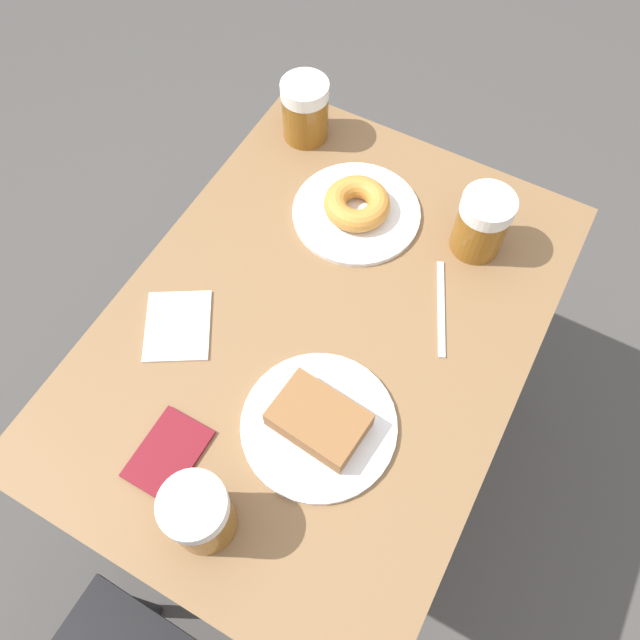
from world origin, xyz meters
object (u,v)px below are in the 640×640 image
object	(u,v)px
beer_mug_left	(199,514)
napkin_folded	(178,326)
plate_with_donut	(357,208)
fork	(441,308)
passport_near_edge	(168,454)
beer_mug_center	(482,223)
plate_with_cake	(319,423)
beer_mug_right	(305,110)

from	to	relation	value
beer_mug_left	napkin_folded	xyz separation A→B (m)	(0.22, -0.24, -0.06)
plate_with_donut	beer_mug_left	world-z (taller)	beer_mug_left
fork	passport_near_edge	xyz separation A→B (m)	(0.26, 0.43, 0.00)
beer_mug_left	fork	distance (m)	0.52
beer_mug_left	napkin_folded	world-z (taller)	beer_mug_left
beer_mug_center	beer_mug_left	bearing A→B (deg)	76.59
plate_with_cake	beer_mug_left	xyz separation A→B (m)	(0.07, 0.20, 0.05)
plate_with_donut	napkin_folded	size ratio (longest dim) A/B	1.42
plate_with_cake	beer_mug_center	xyz separation A→B (m)	(-0.08, -0.44, 0.05)
plate_with_donut	fork	world-z (taller)	plate_with_donut
beer_mug_right	passport_near_edge	size ratio (longest dim) A/B	0.99
plate_with_cake	fork	distance (m)	0.30
beer_mug_left	passport_near_edge	world-z (taller)	beer_mug_left
beer_mug_right	fork	xyz separation A→B (m)	(-0.40, 0.24, -0.06)
plate_with_cake	napkin_folded	size ratio (longest dim) A/B	1.44
beer_mug_right	fork	size ratio (longest dim) A/B	0.71
plate_with_cake	beer_mug_right	distance (m)	0.62
napkin_folded	beer_mug_center	bearing A→B (deg)	-133.30
napkin_folded	beer_mug_right	bearing A→B (deg)	-86.76
beer_mug_left	fork	xyz separation A→B (m)	(-0.15, -0.49, -0.06)
beer_mug_center	napkin_folded	distance (m)	0.55
plate_with_donut	beer_mug_right	size ratio (longest dim) A/B	1.90
beer_mug_left	napkin_folded	distance (m)	0.33
beer_mug_right	fork	world-z (taller)	beer_mug_right
plate_with_cake	passport_near_edge	xyz separation A→B (m)	(0.18, 0.15, -0.01)
plate_with_donut	beer_mug_center	xyz separation A→B (m)	(-0.22, -0.04, 0.04)
beer_mug_left	fork	world-z (taller)	beer_mug_left
plate_with_donut	passport_near_edge	xyz separation A→B (m)	(0.04, 0.54, -0.02)
beer_mug_right	napkin_folded	distance (m)	0.49
plate_with_donut	passport_near_edge	bearing A→B (deg)	85.78
fork	passport_near_edge	distance (m)	0.50
beer_mug_center	fork	bearing A→B (deg)	90.12
plate_with_donut	passport_near_edge	world-z (taller)	plate_with_donut
plate_with_donut	beer_mug_center	size ratio (longest dim) A/B	1.90
napkin_folded	passport_near_edge	world-z (taller)	passport_near_edge
plate_with_cake	beer_mug_right	size ratio (longest dim) A/B	1.93
plate_with_cake	plate_with_donut	distance (m)	0.42
beer_mug_center	plate_with_cake	bearing A→B (deg)	79.42
plate_with_cake	plate_with_donut	xyz separation A→B (m)	(0.14, -0.39, 0.00)
plate_with_donut	beer_mug_left	xyz separation A→B (m)	(-0.07, 0.60, 0.04)
beer_mug_center	passport_near_edge	world-z (taller)	beer_mug_center
passport_near_edge	beer_mug_left	bearing A→B (deg)	152.27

